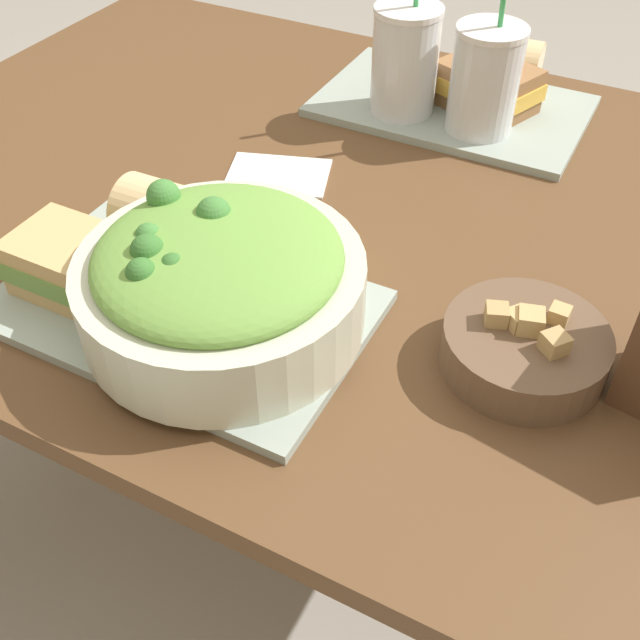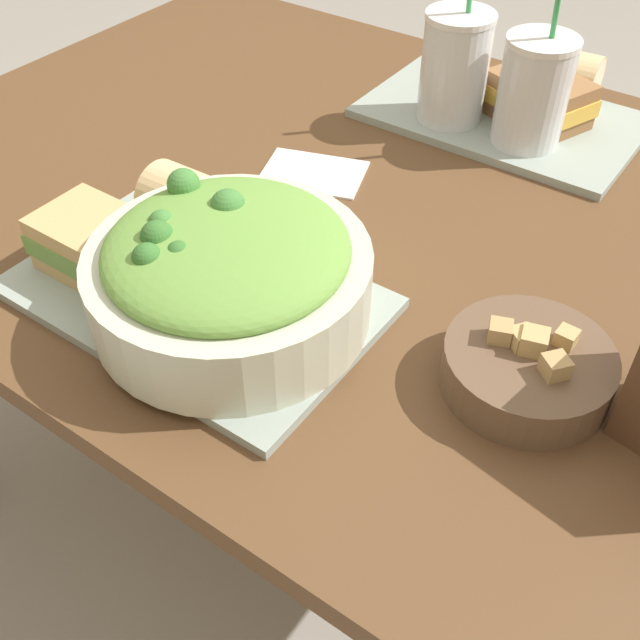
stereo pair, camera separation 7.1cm
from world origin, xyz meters
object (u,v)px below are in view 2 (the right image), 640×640
(sandwich_far, at_px, (539,99))
(drink_cup_red, at_px, (533,95))
(salad_bowl, at_px, (228,271))
(soup_bowl, at_px, (528,367))
(baguette_far, at_px, (557,75))
(sandwich_near, at_px, (102,247))
(drink_cup_dark, at_px, (454,70))
(napkin_folded, at_px, (313,173))
(baguette_near, at_px, (208,212))

(sandwich_far, relative_size, drink_cup_red, 0.70)
(salad_bowl, height_order, soup_bowl, salad_bowl)
(sandwich_far, bearing_deg, baguette_far, 113.68)
(soup_bowl, relative_size, sandwich_near, 1.09)
(drink_cup_dark, bearing_deg, drink_cup_red, -0.00)
(baguette_far, xyz_separation_m, drink_cup_red, (0.01, -0.14, 0.03))
(napkin_folded, bearing_deg, drink_cup_red, 48.10)
(baguette_near, height_order, sandwich_far, baguette_near)
(sandwich_far, height_order, drink_cup_dark, drink_cup_dark)
(baguette_near, bearing_deg, drink_cup_red, -27.13)
(soup_bowl, distance_m, baguette_far, 0.59)
(drink_cup_red, bearing_deg, napkin_folded, -131.90)
(soup_bowl, height_order, drink_cup_red, drink_cup_red)
(salad_bowl, relative_size, napkin_folded, 1.83)
(salad_bowl, height_order, baguette_near, salad_bowl)
(baguette_near, distance_m, baguette_far, 0.59)
(sandwich_far, relative_size, baguette_far, 1.30)
(drink_cup_dark, bearing_deg, soup_bowl, -53.66)
(sandwich_near, relative_size, baguette_far, 1.17)
(soup_bowl, distance_m, napkin_folded, 0.43)
(napkin_folded, bearing_deg, baguette_near, -91.08)
(drink_cup_dark, distance_m, drink_cup_red, 0.12)
(sandwich_near, bearing_deg, salad_bowl, 9.40)
(napkin_folded, bearing_deg, drink_cup_dark, 69.72)
(soup_bowl, relative_size, baguette_near, 1.07)
(sandwich_near, bearing_deg, sandwich_far, 67.07)
(salad_bowl, distance_m, sandwich_near, 0.16)
(sandwich_near, relative_size, baguette_near, 0.98)
(sandwich_far, distance_m, baguette_far, 0.07)
(drink_cup_dark, relative_size, drink_cup_red, 1.02)
(baguette_near, bearing_deg, salad_bowl, -130.22)
(napkin_folded, bearing_deg, sandwich_near, -101.27)
(salad_bowl, distance_m, soup_bowl, 0.31)
(salad_bowl, height_order, drink_cup_red, drink_cup_red)
(salad_bowl, xyz_separation_m, baguette_far, (0.09, 0.64, -0.02))
(soup_bowl, bearing_deg, drink_cup_dark, 126.34)
(soup_bowl, height_order, napkin_folded, soup_bowl)
(baguette_near, xyz_separation_m, napkin_folded, (0.00, 0.20, -0.05))
(salad_bowl, relative_size, baguette_near, 1.90)
(baguette_near, bearing_deg, sandwich_far, -22.89)
(baguette_far, relative_size, napkin_folded, 0.81)
(salad_bowl, relative_size, sandwich_near, 1.94)
(soup_bowl, xyz_separation_m, baguette_near, (-0.39, -0.01, 0.03))
(salad_bowl, xyz_separation_m, sandwich_far, (0.09, 0.57, -0.02))
(sandwich_far, relative_size, napkin_folded, 1.05)
(baguette_far, bearing_deg, drink_cup_red, -178.18)
(sandwich_near, relative_size, drink_cup_dark, 0.61)
(salad_bowl, relative_size, sandwich_far, 1.75)
(drink_cup_red, bearing_deg, soup_bowl, -65.75)
(sandwich_far, height_order, baguette_far, baguette_far)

